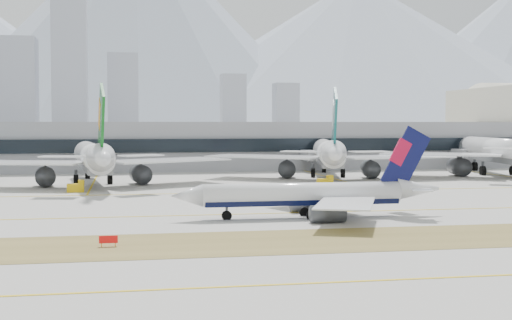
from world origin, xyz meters
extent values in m
plane|color=#A7A39C|center=(0.00, 0.00, 0.00)|extent=(3000.00, 3000.00, 0.00)
cube|color=brown|center=(0.00, -32.00, 0.02)|extent=(360.00, 18.00, 0.06)
cube|color=yellow|center=(0.00, -5.00, 0.03)|extent=(360.00, 0.45, 0.04)
cube|color=yellow|center=(0.00, -55.00, 0.03)|extent=(360.00, 0.45, 0.04)
cube|color=yellow|center=(0.00, 30.00, 0.03)|extent=(360.00, 0.45, 0.04)
cylinder|color=white|center=(2.80, -10.88, 3.75)|extent=(31.15, 3.42, 3.41)
cube|color=black|center=(2.80, -10.88, 2.81)|extent=(30.53, 2.91, 1.53)
cone|color=white|center=(-15.16, -10.87, 3.75)|extent=(4.76, 3.41, 3.41)
cone|color=white|center=(21.83, -10.89, 4.17)|extent=(6.92, 3.41, 3.41)
cube|color=white|center=(6.81, -1.43, 3.24)|extent=(13.42, 18.45, 0.20)
cube|color=white|center=(20.53, -6.46, 4.43)|extent=(4.35, 5.47, 0.14)
cylinder|color=#3F4247|center=(5.06, -4.58, 1.36)|extent=(5.19, 2.56, 2.55)
cube|color=#3F4247|center=(5.06, -4.58, 2.38)|extent=(2.16, 0.26, 1.19)
cube|color=white|center=(6.80, -20.32, 3.24)|extent=(13.43, 18.45, 0.20)
cube|color=white|center=(20.53, -15.31, 4.43)|extent=(4.36, 5.47, 0.14)
cylinder|color=#3F4247|center=(5.06, -17.17, 1.36)|extent=(5.19, 2.56, 2.55)
cube|color=#3F4247|center=(5.06, -17.17, 2.38)|extent=(2.16, 0.26, 1.19)
cube|color=#0A0E43|center=(19.67, -10.89, 8.92)|extent=(8.41, 0.31, 10.67)
cube|color=#BF0C37|center=(18.80, -10.88, 10.07)|extent=(3.80, 0.38, 4.57)
cylinder|color=#3F4247|center=(-9.04, -10.87, 1.02)|extent=(0.41, 0.41, 2.04)
cylinder|color=black|center=(-9.04, -10.87, 0.60)|extent=(1.53, 0.60, 1.53)
cylinder|color=#3F4247|center=(3.66, -13.09, 1.02)|extent=(0.41, 0.41, 2.04)
cylinder|color=black|center=(3.66, -13.09, 0.60)|extent=(1.53, 0.60, 1.53)
cylinder|color=#3F4247|center=(3.66, -8.66, 1.02)|extent=(0.41, 0.41, 2.04)
cylinder|color=black|center=(3.66, -8.66, 0.60)|extent=(1.53, 0.60, 1.53)
cylinder|color=white|center=(-31.84, 57.38, 6.71)|extent=(11.52, 46.50, 6.10)
cube|color=slate|center=(-31.84, 57.38, 5.03)|extent=(10.50, 45.48, 2.74)
cone|color=white|center=(-35.00, 83.77, 6.71)|extent=(6.89, 7.72, 6.10)
cone|color=white|center=(-28.50, 29.40, 7.47)|extent=(7.27, 10.90, 6.10)
cube|color=white|center=(-14.69, 52.61, 5.79)|extent=(32.12, 25.86, 0.37)
cube|color=white|center=(-20.86, 32.25, 7.93)|extent=(9.63, 7.65, 0.24)
cylinder|color=#3F4247|center=(-20.50, 54.99, 2.44)|extent=(5.45, 8.17, 4.57)
cube|color=#3F4247|center=(-20.50, 54.99, 4.27)|extent=(0.83, 3.23, 2.13)
cube|color=white|center=(-47.39, 48.71, 5.79)|extent=(31.77, 20.62, 0.37)
cube|color=white|center=(-36.60, 30.37, 7.93)|extent=(9.25, 6.05, 0.24)
cylinder|color=#3F4247|center=(-42.30, 52.39, 2.44)|extent=(5.45, 8.17, 4.57)
cube|color=#3F4247|center=(-42.30, 52.39, 4.27)|extent=(0.83, 3.23, 2.13)
cube|color=#0D5B17|center=(-28.88, 32.58, 14.71)|extent=(2.06, 12.73, 16.36)
cube|color=orange|center=(-29.04, 33.86, 16.49)|extent=(1.35, 5.79, 7.00)
cylinder|color=#3F4247|center=(-33.92, 74.78, 1.83)|extent=(0.73, 0.73, 3.66)
cylinder|color=black|center=(-33.92, 74.78, 1.07)|extent=(1.39, 2.85, 2.74)
cylinder|color=#3F4247|center=(-35.63, 55.64, 1.83)|extent=(0.73, 0.73, 3.66)
cylinder|color=black|center=(-35.63, 55.64, 1.07)|extent=(1.39, 2.85, 2.74)
cylinder|color=#3F4247|center=(-27.76, 56.58, 1.83)|extent=(0.73, 0.73, 3.66)
cylinder|color=black|center=(-27.76, 56.58, 1.07)|extent=(1.39, 2.85, 2.74)
cylinder|color=white|center=(29.98, 68.51, 6.77)|extent=(16.24, 46.76, 6.16)
cube|color=slate|center=(29.98, 68.51, 5.08)|extent=(15.13, 45.65, 2.77)
cone|color=white|center=(35.88, 94.68, 6.77)|extent=(7.57, 8.29, 6.16)
cone|color=white|center=(23.73, 40.77, 7.54)|extent=(8.28, 11.44, 6.16)
cube|color=white|center=(44.69, 58.19, 5.85)|extent=(31.35, 18.14, 0.37)
cube|color=white|center=(31.96, 40.90, 8.00)|extent=(9.00, 5.30, 0.25)
cylinder|color=#3F4247|center=(39.97, 62.41, 2.46)|extent=(6.21, 8.58, 4.62)
cube|color=#3F4247|center=(39.97, 62.41, 4.31)|extent=(1.16, 3.25, 2.15)
cube|color=white|center=(12.26, 65.50, 5.85)|extent=(32.01, 27.96, 0.37)
cube|color=white|center=(16.35, 44.42, 8.00)|extent=(9.72, 8.29, 0.25)
cylinder|color=#3F4247|center=(18.35, 67.29, 2.46)|extent=(6.21, 8.58, 4.62)
cube|color=#3F4247|center=(18.35, 67.29, 4.31)|extent=(1.16, 3.25, 2.15)
cube|color=#135354|center=(24.44, 43.92, 14.85)|extent=(3.37, 12.68, 16.51)
cube|color=silver|center=(24.72, 45.18, 16.65)|extent=(1.94, 5.81, 7.07)
cylinder|color=#3F4247|center=(33.87, 85.77, 1.85)|extent=(0.74, 0.74, 3.69)
cylinder|color=black|center=(33.87, 85.77, 1.08)|extent=(1.66, 2.94, 2.77)
cylinder|color=#3F4247|center=(25.79, 68.13, 1.85)|extent=(0.74, 0.74, 3.69)
cylinder|color=black|center=(25.79, 68.13, 1.08)|extent=(1.66, 2.94, 2.77)
cylinder|color=#3F4247|center=(33.60, 66.37, 1.85)|extent=(0.74, 0.74, 3.69)
cylinder|color=black|center=(33.60, 66.37, 1.08)|extent=(1.66, 2.94, 2.77)
cylinder|color=white|center=(79.05, 67.46, 7.17)|extent=(14.65, 49.69, 6.52)
cube|color=slate|center=(79.05, 67.46, 5.38)|extent=(13.52, 48.55, 2.93)
cone|color=white|center=(83.79, 95.47, 7.17)|extent=(7.69, 8.51, 6.52)
cube|color=white|center=(60.48, 63.26, 6.19)|extent=(34.17, 28.62, 0.39)
cube|color=white|center=(66.01, 41.19, 8.48)|extent=(10.31, 8.48, 0.26)
cylinder|color=#3F4247|center=(66.81, 65.49, 2.61)|extent=(6.19, 8.92, 4.89)
cube|color=#3F4247|center=(66.81, 65.49, 4.56)|extent=(1.05, 3.46, 2.28)
cylinder|color=#3F4247|center=(82.17, 85.92, 1.96)|extent=(0.78, 0.78, 3.91)
cylinder|color=black|center=(82.17, 85.92, 1.14)|extent=(1.61, 3.08, 2.93)
cylinder|color=#3F4247|center=(74.64, 66.81, 1.96)|extent=(0.78, 0.78, 3.91)
cylinder|color=black|center=(74.64, 66.81, 1.14)|extent=(1.61, 3.08, 2.93)
cube|color=gray|center=(0.00, 115.00, 7.50)|extent=(280.00, 42.00, 15.00)
cube|color=black|center=(0.00, 93.50, 7.95)|extent=(280.00, 1.20, 4.00)
cube|color=silver|center=(110.00, 135.00, 14.10)|extent=(2.00, 57.00, 27.90)
cube|color=red|center=(-26.23, -32.00, 0.90)|extent=(2.20, 0.15, 0.90)
cylinder|color=orange|center=(-27.03, -32.00, 0.25)|extent=(0.10, 0.10, 0.50)
cylinder|color=orange|center=(-25.43, -32.00, 0.25)|extent=(0.10, 0.10, 0.50)
cube|color=gold|center=(-34.54, 37.28, 0.90)|extent=(3.50, 2.00, 1.80)
cube|color=gold|center=(-33.34, 37.28, 2.10)|extent=(1.20, 1.80, 1.00)
cylinder|color=black|center=(-35.74, 36.48, 0.35)|extent=(0.70, 0.30, 0.70)
cylinder|color=black|center=(-35.74, 38.08, 0.35)|extent=(0.70, 0.30, 0.70)
cylinder|color=black|center=(-33.34, 36.48, 0.35)|extent=(0.70, 0.30, 0.70)
cylinder|color=black|center=(-33.34, 38.08, 0.35)|extent=(0.70, 0.30, 0.70)
cube|color=gold|center=(21.34, 41.01, 0.90)|extent=(3.50, 2.00, 1.80)
cube|color=gold|center=(22.54, 41.01, 2.10)|extent=(1.20, 1.80, 1.00)
cylinder|color=black|center=(20.14, 40.21, 0.35)|extent=(0.70, 0.30, 0.70)
cylinder|color=black|center=(20.14, 41.81, 0.35)|extent=(0.70, 0.30, 0.70)
cylinder|color=black|center=(22.54, 40.21, 0.35)|extent=(0.70, 0.30, 0.70)
cylinder|color=black|center=(22.54, 41.81, 0.35)|extent=(0.70, 0.30, 0.70)
cube|color=#959BAA|center=(-105.00, 455.00, 40.00)|extent=(30.00, 27.00, 80.00)
cube|color=#959BAA|center=(-65.00, 450.00, 55.00)|extent=(26.00, 23.40, 110.00)
cube|color=#959BAA|center=(-25.00, 465.00, 35.00)|extent=(24.00, 21.60, 70.00)
cube|color=#959BAA|center=(65.00, 470.00, 27.50)|extent=(20.00, 18.00, 55.00)
cube|color=#959BAA|center=(110.00, 470.00, 24.00)|extent=(20.00, 18.00, 48.00)
cone|color=#9EA8B7|center=(0.00, 1400.00, 211.50)|extent=(900.00, 900.00, 470.00)
cone|color=#9EA8B7|center=(480.00, 1390.00, 157.50)|extent=(1120.00, 1120.00, 350.00)
camera|label=1|loc=(-24.24, -117.56, 14.72)|focal=50.00mm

